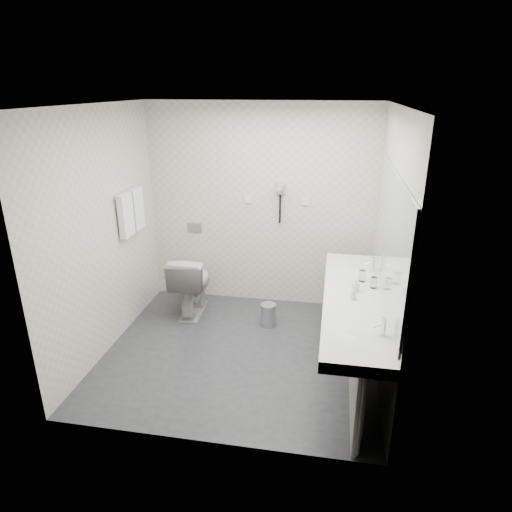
# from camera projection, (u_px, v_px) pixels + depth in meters

# --- Properties ---
(floor) EXTENTS (2.80, 2.80, 0.00)m
(floor) POSITION_uv_depth(u_px,v_px,m) (240.00, 352.00, 4.77)
(floor) COLOR #2D2D33
(floor) RESTS_ON ground
(ceiling) EXTENTS (2.80, 2.80, 0.00)m
(ceiling) POSITION_uv_depth(u_px,v_px,m) (236.00, 105.00, 3.88)
(ceiling) COLOR silver
(ceiling) RESTS_ON wall_back
(wall_back) EXTENTS (2.80, 0.00, 2.80)m
(wall_back) POSITION_uv_depth(u_px,v_px,m) (260.00, 207.00, 5.52)
(wall_back) COLOR beige
(wall_back) RESTS_ON floor
(wall_front) EXTENTS (2.80, 0.00, 2.80)m
(wall_front) POSITION_uv_depth(u_px,v_px,m) (199.00, 301.00, 3.13)
(wall_front) COLOR beige
(wall_front) RESTS_ON floor
(wall_left) EXTENTS (0.00, 2.60, 2.60)m
(wall_left) POSITION_uv_depth(u_px,v_px,m) (103.00, 233.00, 4.55)
(wall_left) COLOR beige
(wall_left) RESTS_ON floor
(wall_right) EXTENTS (0.00, 2.60, 2.60)m
(wall_right) POSITION_uv_depth(u_px,v_px,m) (388.00, 250.00, 4.09)
(wall_right) COLOR beige
(wall_right) RESTS_ON floor
(vanity_counter) EXTENTS (0.55, 2.20, 0.10)m
(vanity_counter) POSITION_uv_depth(u_px,v_px,m) (354.00, 301.00, 4.11)
(vanity_counter) COLOR silver
(vanity_counter) RESTS_ON floor
(vanity_panel) EXTENTS (0.03, 2.15, 0.75)m
(vanity_panel) POSITION_uv_depth(u_px,v_px,m) (353.00, 342.00, 4.26)
(vanity_panel) COLOR gray
(vanity_panel) RESTS_ON floor
(vanity_post_near) EXTENTS (0.06, 0.06, 0.75)m
(vanity_post_near) POSITION_uv_depth(u_px,v_px,m) (361.00, 416.00, 3.30)
(vanity_post_near) COLOR silver
(vanity_post_near) RESTS_ON floor
(vanity_post_far) EXTENTS (0.06, 0.06, 0.75)m
(vanity_post_far) POSITION_uv_depth(u_px,v_px,m) (353.00, 295.00, 5.21)
(vanity_post_far) COLOR silver
(vanity_post_far) RESTS_ON floor
(mirror) EXTENTS (0.02, 2.20, 1.05)m
(mirror) POSITION_uv_depth(u_px,v_px,m) (391.00, 236.00, 3.84)
(mirror) COLOR #B2BCC6
(mirror) RESTS_ON wall_right
(basin_near) EXTENTS (0.40, 0.31, 0.05)m
(basin_near) POSITION_uv_depth(u_px,v_px,m) (356.00, 334.00, 3.50)
(basin_near) COLOR silver
(basin_near) RESTS_ON vanity_counter
(basin_far) EXTENTS (0.40, 0.31, 0.05)m
(basin_far) POSITION_uv_depth(u_px,v_px,m) (352.00, 271.00, 4.70)
(basin_far) COLOR silver
(basin_far) RESTS_ON vanity_counter
(faucet_near) EXTENTS (0.04, 0.04, 0.15)m
(faucet_near) POSITION_uv_depth(u_px,v_px,m) (383.00, 326.00, 3.44)
(faucet_near) COLOR silver
(faucet_near) RESTS_ON vanity_counter
(faucet_far) EXTENTS (0.04, 0.04, 0.15)m
(faucet_far) POSITION_uv_depth(u_px,v_px,m) (372.00, 264.00, 4.64)
(faucet_far) COLOR silver
(faucet_far) RESTS_ON vanity_counter
(soap_bottle_a) EXTENTS (0.07, 0.07, 0.12)m
(soap_bottle_a) POSITION_uv_depth(u_px,v_px,m) (356.00, 286.00, 4.18)
(soap_bottle_a) COLOR silver
(soap_bottle_a) RESTS_ON vanity_counter
(soap_bottle_c) EXTENTS (0.06, 0.06, 0.13)m
(soap_bottle_c) POSITION_uv_depth(u_px,v_px,m) (354.00, 293.00, 4.02)
(soap_bottle_c) COLOR silver
(soap_bottle_c) RESTS_ON vanity_counter
(glass_left) EXTENTS (0.07, 0.07, 0.11)m
(glass_left) POSITION_uv_depth(u_px,v_px,m) (374.00, 283.00, 4.25)
(glass_left) COLOR silver
(glass_left) RESTS_ON vanity_counter
(glass_right) EXTENTS (0.08, 0.08, 0.11)m
(glass_right) POSITION_uv_depth(u_px,v_px,m) (362.00, 276.00, 4.40)
(glass_right) COLOR silver
(glass_right) RESTS_ON vanity_counter
(toilet) EXTENTS (0.48, 0.78, 0.77)m
(toilet) POSITION_uv_depth(u_px,v_px,m) (191.00, 283.00, 5.49)
(toilet) COLOR silver
(toilet) RESTS_ON floor
(flush_plate) EXTENTS (0.18, 0.02, 0.12)m
(flush_plate) POSITION_uv_depth(u_px,v_px,m) (195.00, 227.00, 5.75)
(flush_plate) COLOR #B2B5BA
(flush_plate) RESTS_ON wall_back
(pedal_bin) EXTENTS (0.19, 0.19, 0.26)m
(pedal_bin) POSITION_uv_depth(u_px,v_px,m) (268.00, 315.00, 5.26)
(pedal_bin) COLOR #B2B5BA
(pedal_bin) RESTS_ON floor
(bin_lid) EXTENTS (0.18, 0.18, 0.02)m
(bin_lid) POSITION_uv_depth(u_px,v_px,m) (268.00, 305.00, 5.21)
(bin_lid) COLOR #B2B5BA
(bin_lid) RESTS_ON pedal_bin
(towel_rail) EXTENTS (0.02, 0.62, 0.02)m
(towel_rail) POSITION_uv_depth(u_px,v_px,m) (129.00, 193.00, 4.94)
(towel_rail) COLOR silver
(towel_rail) RESTS_ON wall_left
(towel_near) EXTENTS (0.07, 0.24, 0.48)m
(towel_near) POSITION_uv_depth(u_px,v_px,m) (126.00, 215.00, 4.89)
(towel_near) COLOR white
(towel_near) RESTS_ON towel_rail
(towel_far) EXTENTS (0.07, 0.24, 0.48)m
(towel_far) POSITION_uv_depth(u_px,v_px,m) (137.00, 209.00, 5.15)
(towel_far) COLOR white
(towel_far) RESTS_ON towel_rail
(dryer_cradle) EXTENTS (0.10, 0.04, 0.14)m
(dryer_cradle) POSITION_uv_depth(u_px,v_px,m) (281.00, 189.00, 5.36)
(dryer_cradle) COLOR #97989D
(dryer_cradle) RESTS_ON wall_back
(dryer_barrel) EXTENTS (0.08, 0.14, 0.08)m
(dryer_barrel) POSITION_uv_depth(u_px,v_px,m) (280.00, 187.00, 5.28)
(dryer_barrel) COLOR #97989D
(dryer_barrel) RESTS_ON dryer_cradle
(dryer_cord) EXTENTS (0.02, 0.02, 0.35)m
(dryer_cord) POSITION_uv_depth(u_px,v_px,m) (280.00, 209.00, 5.44)
(dryer_cord) COLOR black
(dryer_cord) RESTS_ON dryer_cradle
(switch_plate_a) EXTENTS (0.09, 0.02, 0.09)m
(switch_plate_a) POSITION_uv_depth(u_px,v_px,m) (248.00, 199.00, 5.50)
(switch_plate_a) COLOR silver
(switch_plate_a) RESTS_ON wall_back
(switch_plate_b) EXTENTS (0.09, 0.02, 0.09)m
(switch_plate_b) POSITION_uv_depth(u_px,v_px,m) (305.00, 202.00, 5.38)
(switch_plate_b) COLOR silver
(switch_plate_b) RESTS_ON wall_back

